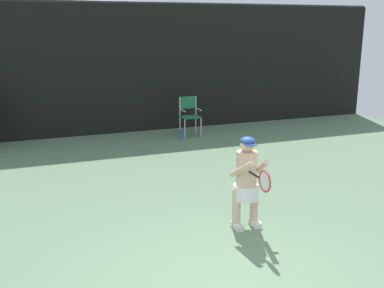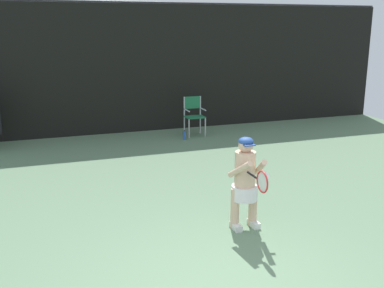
# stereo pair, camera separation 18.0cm
# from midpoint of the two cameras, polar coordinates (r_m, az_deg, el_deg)

# --- Properties ---
(backdrop_screen) EXTENTS (18.00, 0.12, 3.66)m
(backdrop_screen) POSITION_cam_midpoint_polar(r_m,az_deg,el_deg) (12.94, -10.93, 9.14)
(backdrop_screen) COLOR black
(backdrop_screen) RESTS_ON ground
(umpire_chair) EXTENTS (0.52, 0.44, 1.08)m
(umpire_chair) POSITION_cam_midpoint_polar(r_m,az_deg,el_deg) (12.68, 0.66, 3.86)
(umpire_chair) COLOR #B7B7BC
(umpire_chair) RESTS_ON ground
(water_bottle) EXTENTS (0.07, 0.07, 0.27)m
(water_bottle) POSITION_cam_midpoint_polar(r_m,az_deg,el_deg) (12.26, -0.55, 1.11)
(water_bottle) COLOR blue
(water_bottle) RESTS_ON ground
(tennis_player) EXTENTS (0.53, 0.61, 1.41)m
(tennis_player) POSITION_cam_midpoint_polar(r_m,az_deg,el_deg) (6.81, 7.46, -4.53)
(tennis_player) COLOR white
(tennis_player) RESTS_ON ground
(tennis_racket) EXTENTS (0.03, 0.60, 0.31)m
(tennis_racket) POSITION_cam_midpoint_polar(r_m,az_deg,el_deg) (6.28, 9.56, -4.67)
(tennis_racket) COLOR black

